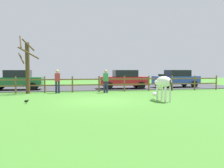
% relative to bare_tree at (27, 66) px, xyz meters
% --- Properties ---
extents(ground_plane, '(60.00, 60.00, 0.00)m').
position_rel_bare_tree_xyz_m(ground_plane, '(4.32, -4.60, -1.92)').
color(ground_plane, '#3D7528').
extents(parking_asphalt, '(28.00, 7.40, 0.05)m').
position_rel_bare_tree_xyz_m(parking_asphalt, '(4.32, 4.70, -1.90)').
color(parking_asphalt, '#38383D').
rests_on(parking_asphalt, ground_plane).
extents(paddock_fence, '(21.52, 0.11, 1.17)m').
position_rel_bare_tree_xyz_m(paddock_fence, '(4.02, 0.40, -1.25)').
color(paddock_fence, brown).
rests_on(paddock_fence, ground_plane).
extents(bare_tree, '(1.46, 1.21, 3.98)m').
position_rel_bare_tree_xyz_m(bare_tree, '(0.00, 0.00, 0.00)').
color(bare_tree, '#513A23').
rests_on(bare_tree, ground_plane).
extents(zebra, '(0.65, 1.93, 1.41)m').
position_rel_bare_tree_xyz_m(zebra, '(7.53, -5.41, -1.00)').
color(zebra, white).
rests_on(zebra, ground_plane).
extents(crow_on_grass, '(0.21, 0.10, 0.20)m').
position_rel_bare_tree_xyz_m(crow_on_grass, '(0.66, -5.01, -1.80)').
color(crow_on_grass, black).
rests_on(crow_on_grass, ground_plane).
extents(parked_car_green, '(4.02, 1.91, 1.56)m').
position_rel_bare_tree_xyz_m(parked_car_green, '(-1.23, 2.83, -1.08)').
color(parked_car_green, '#236B38').
rests_on(parked_car_green, parking_asphalt).
extents(parked_car_red, '(4.05, 1.98, 1.56)m').
position_rel_bare_tree_xyz_m(parked_car_red, '(7.39, 2.42, -1.08)').
color(parked_car_red, red).
rests_on(parked_car_red, parking_asphalt).
extents(parked_car_blue, '(4.07, 2.01, 1.56)m').
position_rel_bare_tree_xyz_m(parked_car_blue, '(12.41, 2.93, -1.08)').
color(parked_car_blue, '#2D4CAD').
rests_on(parked_car_blue, parking_asphalt).
extents(visitor_left_of_tree, '(0.36, 0.22, 1.64)m').
position_rel_bare_tree_xyz_m(visitor_left_of_tree, '(2.00, -0.10, -1.02)').
color(visitor_left_of_tree, '#232847').
rests_on(visitor_left_of_tree, ground_plane).
extents(visitor_right_of_tree, '(0.40, 0.29, 1.64)m').
position_rel_bare_tree_xyz_m(visitor_right_of_tree, '(5.35, -0.45, -1.02)').
color(visitor_right_of_tree, '#232847').
rests_on(visitor_right_of_tree, ground_plane).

